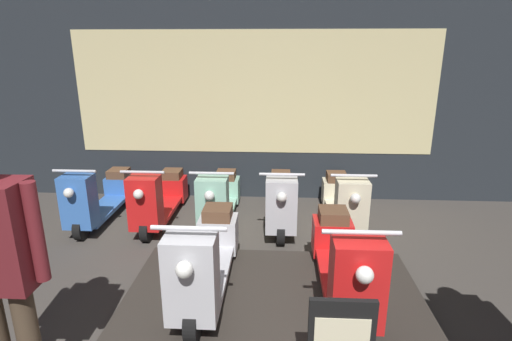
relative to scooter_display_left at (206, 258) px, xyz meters
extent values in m
cube|color=#23282D|center=(0.22, 2.83, 1.08)|extent=(9.20, 0.08, 3.20)
cube|color=beige|center=(0.22, 2.79, 1.03)|extent=(5.06, 0.01, 1.70)
cube|color=#2D2823|center=(0.55, 0.06, -0.42)|extent=(2.44, 1.38, 0.20)
cylinder|color=black|center=(0.00, -0.56, -0.18)|extent=(0.09, 0.29, 0.29)
cylinder|color=black|center=(0.00, 0.67, -0.18)|extent=(0.09, 0.29, 0.29)
cube|color=#BCBCC1|center=(0.00, 0.06, -0.19)|extent=(0.33, 1.15, 0.05)
cube|color=#BCBCC1|center=(0.00, -0.54, 0.15)|extent=(0.35, 0.26, 0.62)
cube|color=#BCBCC1|center=(0.00, 0.65, -0.10)|extent=(0.36, 0.30, 0.33)
cube|color=brown|center=(0.00, 0.65, 0.12)|extent=(0.26, 0.27, 0.11)
cylinder|color=silver|center=(0.00, -0.55, 0.51)|extent=(0.50, 0.03, 0.03)
sphere|color=white|center=(0.00, -0.72, 0.32)|extent=(0.11, 0.11, 0.11)
cylinder|color=black|center=(1.10, -0.56, -0.18)|extent=(0.09, 0.29, 0.29)
cylinder|color=black|center=(1.10, 0.67, -0.18)|extent=(0.09, 0.29, 0.29)
cube|color=red|center=(1.10, 0.06, -0.19)|extent=(0.33, 1.15, 0.05)
cube|color=red|center=(1.10, -0.54, 0.15)|extent=(0.35, 0.26, 0.62)
cube|color=red|center=(1.10, 0.65, -0.10)|extent=(0.36, 0.30, 0.33)
cube|color=brown|center=(1.10, 0.65, 0.12)|extent=(0.26, 0.27, 0.11)
cylinder|color=silver|center=(1.10, -0.55, 0.51)|extent=(0.50, 0.03, 0.03)
sphere|color=white|center=(1.10, -0.72, 0.32)|extent=(0.11, 0.11, 0.11)
cylinder|color=black|center=(-1.71, 1.27, -0.37)|extent=(0.09, 0.29, 0.29)
cylinder|color=black|center=(-1.71, 2.50, -0.37)|extent=(0.09, 0.29, 0.29)
cube|color=#386BBC|center=(-1.71, 1.89, -0.38)|extent=(0.33, 1.15, 0.05)
cube|color=#386BBC|center=(-1.71, 1.29, -0.05)|extent=(0.35, 0.26, 0.62)
cube|color=#386BBC|center=(-1.71, 2.48, -0.30)|extent=(0.36, 0.30, 0.33)
cube|color=brown|center=(-1.71, 2.47, -0.08)|extent=(0.26, 0.27, 0.11)
cylinder|color=silver|center=(-1.71, 1.28, 0.32)|extent=(0.50, 0.03, 0.03)
sphere|color=white|center=(-1.71, 1.11, 0.12)|extent=(0.11, 0.11, 0.11)
cylinder|color=black|center=(-0.93, 1.27, -0.37)|extent=(0.09, 0.29, 0.29)
cylinder|color=black|center=(-0.93, 2.50, -0.37)|extent=(0.09, 0.29, 0.29)
cube|color=red|center=(-0.93, 1.89, -0.38)|extent=(0.33, 1.15, 0.05)
cube|color=red|center=(-0.93, 1.29, -0.05)|extent=(0.35, 0.26, 0.62)
cube|color=red|center=(-0.93, 2.48, -0.30)|extent=(0.36, 0.30, 0.33)
cube|color=brown|center=(-0.93, 2.47, -0.08)|extent=(0.26, 0.27, 0.11)
cylinder|color=silver|center=(-0.93, 1.28, 0.32)|extent=(0.50, 0.03, 0.03)
sphere|color=white|center=(-0.93, 1.11, 0.12)|extent=(0.11, 0.11, 0.11)
cylinder|color=black|center=(-0.16, 1.27, -0.37)|extent=(0.09, 0.29, 0.29)
cylinder|color=black|center=(-0.16, 2.50, -0.37)|extent=(0.09, 0.29, 0.29)
cube|color=#8EC6AD|center=(-0.16, 1.89, -0.38)|extent=(0.33, 1.15, 0.05)
cube|color=#8EC6AD|center=(-0.16, 1.29, -0.05)|extent=(0.35, 0.26, 0.62)
cube|color=#8EC6AD|center=(-0.16, 2.48, -0.30)|extent=(0.36, 0.30, 0.33)
cube|color=brown|center=(-0.16, 2.47, -0.08)|extent=(0.26, 0.27, 0.11)
cylinder|color=silver|center=(-0.16, 1.28, 0.32)|extent=(0.50, 0.03, 0.03)
sphere|color=white|center=(-0.16, 1.11, 0.12)|extent=(0.11, 0.11, 0.11)
cylinder|color=black|center=(0.62, 1.27, -0.37)|extent=(0.09, 0.29, 0.29)
cylinder|color=black|center=(0.62, 2.50, -0.37)|extent=(0.09, 0.29, 0.29)
cube|color=#BCBCC1|center=(0.62, 1.89, -0.38)|extent=(0.33, 1.15, 0.05)
cube|color=#BCBCC1|center=(0.62, 1.29, -0.05)|extent=(0.35, 0.26, 0.62)
cube|color=#BCBCC1|center=(0.62, 2.48, -0.30)|extent=(0.36, 0.30, 0.33)
cube|color=brown|center=(0.62, 2.47, -0.08)|extent=(0.26, 0.27, 0.11)
cylinder|color=silver|center=(0.62, 1.28, 0.32)|extent=(0.50, 0.03, 0.03)
sphere|color=white|center=(0.62, 1.11, 0.12)|extent=(0.11, 0.11, 0.11)
cylinder|color=black|center=(1.39, 1.27, -0.37)|extent=(0.09, 0.29, 0.29)
cylinder|color=black|center=(1.39, 2.50, -0.37)|extent=(0.09, 0.29, 0.29)
cube|color=beige|center=(1.39, 1.89, -0.38)|extent=(0.33, 1.15, 0.05)
cube|color=beige|center=(1.39, 1.29, -0.05)|extent=(0.35, 0.26, 0.62)
cube|color=beige|center=(1.39, 2.48, -0.30)|extent=(0.36, 0.30, 0.33)
cube|color=brown|center=(1.39, 2.47, -0.08)|extent=(0.26, 0.27, 0.11)
cylinder|color=silver|center=(1.39, 1.28, 0.32)|extent=(0.50, 0.03, 0.03)
sphere|color=white|center=(1.39, 1.11, 0.12)|extent=(0.11, 0.11, 0.11)
cylinder|color=#5B191E|center=(-0.77, -0.92, 0.64)|extent=(0.08, 0.08, 0.59)
camera|label=1|loc=(0.56, -2.87, 1.61)|focal=28.00mm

